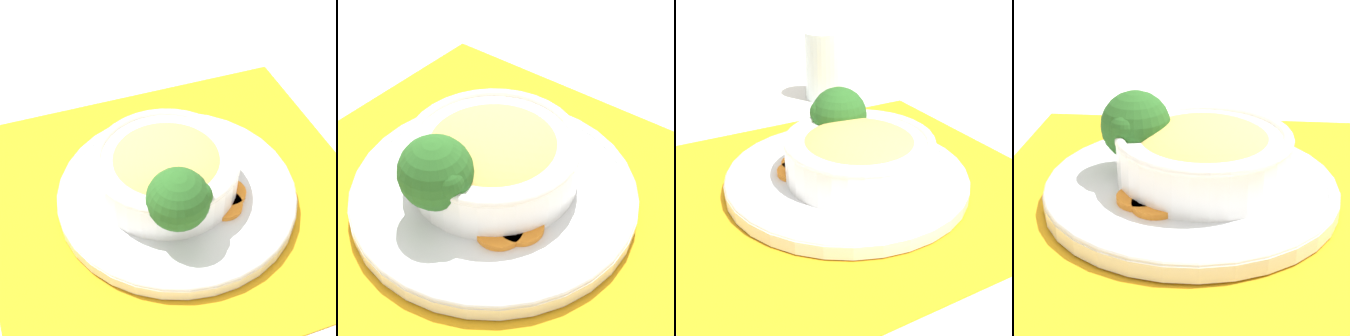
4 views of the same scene
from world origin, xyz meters
TOP-DOWN VIEW (x-y plane):
  - ground_plane at (0.00, 0.00)m, footprint 4.00×4.00m
  - placemat at (0.00, 0.00)m, footprint 0.54×0.52m
  - plate at (0.00, 0.00)m, footprint 0.31×0.31m
  - bowl at (0.01, -0.01)m, footprint 0.19×0.19m
  - broccoli_floret at (0.03, 0.06)m, footprint 0.08×0.08m
  - carrot_slice_near at (-0.04, 0.05)m, footprint 0.05×0.05m
  - carrot_slice_middle at (-0.05, 0.04)m, footprint 0.05×0.05m

SIDE VIEW (x-z plane):
  - ground_plane at x=0.00m, z-range 0.00..0.00m
  - placemat at x=0.00m, z-range 0.00..0.00m
  - plate at x=0.00m, z-range 0.00..0.03m
  - carrot_slice_near at x=-0.04m, z-range 0.02..0.03m
  - carrot_slice_middle at x=-0.05m, z-range 0.02..0.03m
  - bowl at x=0.01m, z-range 0.02..0.08m
  - broccoli_floret at x=0.03m, z-range 0.03..0.12m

